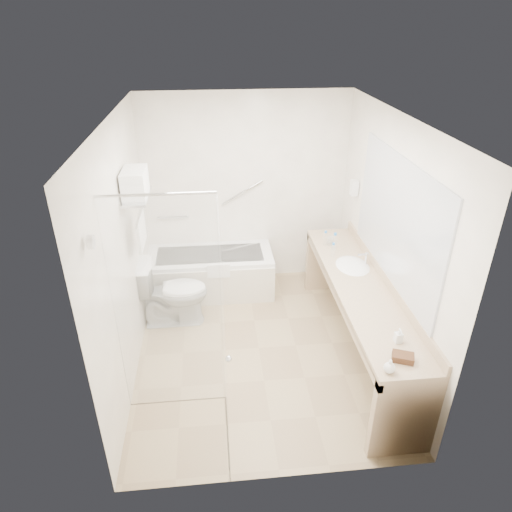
{
  "coord_description": "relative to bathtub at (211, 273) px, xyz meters",
  "views": [
    {
      "loc": [
        -0.43,
        -3.95,
        3.3
      ],
      "look_at": [
        0.0,
        0.3,
        1.0
      ],
      "focal_mm": 32.0,
      "sensor_mm": 36.0,
      "label": 1
    }
  ],
  "objects": [
    {
      "name": "faucet",
      "position": [
        1.7,
        -0.99,
        0.65
      ],
      "size": [
        0.03,
        0.03,
        0.14
      ],
      "primitive_type": "cylinder",
      "color": "silver",
      "rests_on": "vanity_counter"
    },
    {
      "name": "mirror",
      "position": [
        1.79,
        -1.39,
        1.27
      ],
      "size": [
        0.02,
        2.0,
        1.2
      ],
      "primitive_type": "cube",
      "color": "silver",
      "rests_on": "wall_right"
    },
    {
      "name": "drinking_glass_near",
      "position": [
        1.43,
        -0.47,
        0.62
      ],
      "size": [
        0.1,
        0.1,
        0.1
      ],
      "primitive_type": "cylinder",
      "rotation": [
        0.0,
        0.0,
        0.42
      ],
      "color": "silver",
      "rests_on": "vanity_counter"
    },
    {
      "name": "water_bottle_right",
      "position": [
        1.39,
        -0.76,
        0.65
      ],
      "size": [
        0.05,
        0.05,
        0.17
      ],
      "rotation": [
        0.0,
        0.0,
        0.23
      ],
      "color": "silver",
      "rests_on": "vanity_counter"
    },
    {
      "name": "sink",
      "position": [
        1.55,
        -0.99,
        0.54
      ],
      "size": [
        0.4,
        0.52,
        0.14
      ],
      "primitive_type": "ellipsoid",
      "color": "white",
      "rests_on": "vanity_counter"
    },
    {
      "name": "toilet",
      "position": [
        -0.45,
        -0.63,
        0.13
      ],
      "size": [
        0.83,
        0.47,
        0.81
      ],
      "primitive_type": "imported",
      "rotation": [
        0.0,
        0.0,
        1.58
      ],
      "color": "white",
      "rests_on": "floor"
    },
    {
      "name": "ceiling",
      "position": [
        0.5,
        -1.24,
        2.22
      ],
      "size": [
        2.6,
        3.2,
        0.1
      ],
      "primitive_type": "cube",
      "color": "white",
      "rests_on": "wall_back"
    },
    {
      "name": "water_bottle_left",
      "position": [
        1.37,
        -0.46,
        0.66
      ],
      "size": [
        0.06,
        0.06,
        0.18
      ],
      "rotation": [
        0.0,
        0.0,
        -0.17
      ],
      "color": "silver",
      "rests_on": "vanity_counter"
    },
    {
      "name": "wall_left",
      "position": [
        -0.8,
        -1.24,
        0.97
      ],
      "size": [
        0.1,
        3.2,
        2.5
      ],
      "primitive_type": "cube",
      "color": "white",
      "rests_on": "ground"
    },
    {
      "name": "vanity_counter",
      "position": [
        1.52,
        -1.39,
        0.36
      ],
      "size": [
        0.55,
        2.7,
        0.95
      ],
      "color": "tan",
      "rests_on": "floor"
    },
    {
      "name": "wall_front",
      "position": [
        0.5,
        -2.84,
        0.97
      ],
      "size": [
        2.6,
        0.1,
        2.5
      ],
      "primitive_type": "cube",
      "color": "white",
      "rests_on": "ground"
    },
    {
      "name": "grab_bar_long",
      "position": [
        0.45,
        0.32,
        0.97
      ],
      "size": [
        0.53,
        0.03,
        0.33
      ],
      "primitive_type": "cylinder",
      "rotation": [
        0.0,
        1.05,
        0.0
      ],
      "color": "silver",
      "rests_on": "wall_back"
    },
    {
      "name": "towel_shelf",
      "position": [
        -0.67,
        -0.89,
        1.48
      ],
      "size": [
        0.24,
        0.55,
        0.81
      ],
      "color": "silver",
      "rests_on": "wall_left"
    },
    {
      "name": "hairdryer_unit",
      "position": [
        1.75,
        -0.19,
        1.17
      ],
      "size": [
        0.08,
        0.1,
        0.18
      ],
      "primitive_type": "cube",
      "color": "silver",
      "rests_on": "wall_right"
    },
    {
      "name": "grab_bar_short",
      "position": [
        -0.45,
        0.32,
        0.67
      ],
      "size": [
        0.4,
        0.03,
        0.03
      ],
      "primitive_type": "cylinder",
      "rotation": [
        0.0,
        1.57,
        0.0
      ],
      "color": "silver",
      "rests_on": "wall_back"
    },
    {
      "name": "shower_enclosure",
      "position": [
        -0.13,
        -2.16,
        0.79
      ],
      "size": [
        0.96,
        0.91,
        2.11
      ],
      "color": "silver",
      "rests_on": "floor"
    },
    {
      "name": "amenity_basket",
      "position": [
        1.51,
        -2.52,
        0.6
      ],
      "size": [
        0.2,
        0.17,
        0.06
      ],
      "primitive_type": "cube",
      "rotation": [
        0.0,
        0.0,
        -0.38
      ],
      "color": "#4D2D1B",
      "rests_on": "vanity_counter"
    },
    {
      "name": "soap_bottle_a",
      "position": [
        1.56,
        -2.3,
        0.61
      ],
      "size": [
        0.07,
        0.14,
        0.06
      ],
      "primitive_type": "imported",
      "rotation": [
        0.0,
        0.0,
        0.05
      ],
      "color": "silver",
      "rests_on": "vanity_counter"
    },
    {
      "name": "wall_right",
      "position": [
        1.8,
        -1.24,
        0.97
      ],
      "size": [
        0.1,
        3.2,
        2.5
      ],
      "primitive_type": "cube",
      "color": "white",
      "rests_on": "ground"
    },
    {
      "name": "bathtub",
      "position": [
        0.0,
        0.0,
        0.0
      ],
      "size": [
        1.6,
        0.73,
        0.59
      ],
      "color": "white",
      "rests_on": "floor"
    },
    {
      "name": "water_bottle_mid",
      "position": [
        1.45,
        -0.58,
        0.67
      ],
      "size": [
        0.06,
        0.06,
        0.21
      ],
      "rotation": [
        0.0,
        0.0,
        -0.34
      ],
      "color": "silver",
      "rests_on": "vanity_counter"
    },
    {
      "name": "drinking_glass_far",
      "position": [
        1.45,
        -0.41,
        0.61
      ],
      "size": [
        0.07,
        0.07,
        0.08
      ],
      "primitive_type": "cylinder",
      "rotation": [
        0.0,
        0.0,
        0.14
      ],
      "color": "silver",
      "rests_on": "vanity_counter"
    },
    {
      "name": "wall_back",
      "position": [
        0.5,
        0.36,
        0.97
      ],
      "size": [
        2.6,
        0.1,
        2.5
      ],
      "primitive_type": "cube",
      "color": "white",
      "rests_on": "ground"
    },
    {
      "name": "soap_bottle_b",
      "position": [
        1.35,
        -2.64,
        0.62
      ],
      "size": [
        0.11,
        0.13,
        0.09
      ],
      "primitive_type": "imported",
      "rotation": [
        0.0,
        0.0,
        -0.16
      ],
      "color": "silver",
      "rests_on": "vanity_counter"
    },
    {
      "name": "floor",
      "position": [
        0.5,
        -1.24,
        -0.28
      ],
      "size": [
        3.2,
        3.2,
        0.0
      ],
      "primitive_type": "plane",
      "color": "tan",
      "rests_on": "ground"
    }
  ]
}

